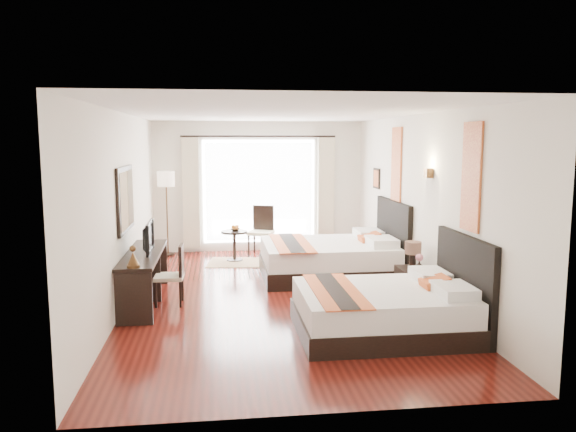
{
  "coord_description": "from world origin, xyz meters",
  "views": [
    {
      "loc": [
        -0.87,
        -8.35,
        2.4
      ],
      "look_at": [
        0.19,
        0.15,
        1.24
      ],
      "focal_mm": 35.0,
      "sensor_mm": 36.0,
      "label": 1
    }
  ],
  "objects": [
    {
      "name": "window_chair",
      "position": [
        0.0,
        3.23,
        0.31
      ],
      "size": [
        0.62,
        0.62,
        1.03
      ],
      "rotation": [
        0.0,
        0.0,
        -1.93
      ],
      "color": "#B4AB8B",
      "rests_on": "floor"
    },
    {
      "name": "desk_chair",
      "position": [
        -1.59,
        -0.17,
        0.27
      ],
      "size": [
        0.42,
        0.42,
        0.89
      ],
      "rotation": [
        0.0,
        0.0,
        3.11
      ],
      "color": "#B4AB8B",
      "rests_on": "floor"
    },
    {
      "name": "wall_entry",
      "position": [
        0.0,
        -3.75,
        1.4
      ],
      "size": [
        4.5,
        0.01,
        2.8
      ],
      "primitive_type": "cube",
      "color": "silver",
      "rests_on": "floor"
    },
    {
      "name": "sheer_curtain",
      "position": [
        0.0,
        3.67,
        1.3
      ],
      "size": [
        2.3,
        0.02,
        2.1
      ],
      "primitive_type": "cube",
      "color": "white",
      "rests_on": "wall_window"
    },
    {
      "name": "wall_sconce",
      "position": [
        2.19,
        -0.44,
        1.92
      ],
      "size": [
        0.1,
        0.14,
        0.14
      ],
      "primitive_type": "cube",
      "color": "#422D17",
      "rests_on": "wall_headboard"
    },
    {
      "name": "bronze_figurine",
      "position": [
        -1.99,
        -1.01,
        0.88
      ],
      "size": [
        0.22,
        0.22,
        0.26
      ],
      "primitive_type": null,
      "rotation": [
        0.0,
        0.0,
        -0.36
      ],
      "color": "#422D17",
      "rests_on": "console_desk"
    },
    {
      "name": "table_lamp",
      "position": [
        2.02,
        -0.37,
        0.77
      ],
      "size": [
        0.25,
        0.25,
        0.39
      ],
      "color": "black",
      "rests_on": "nightstand"
    },
    {
      "name": "fruit_bowl",
      "position": [
        -0.55,
        2.72,
        0.63
      ],
      "size": [
        0.23,
        0.23,
        0.05
      ],
      "primitive_type": "imported",
      "rotation": [
        0.0,
        0.0,
        -0.23
      ],
      "color": "#482A19",
      "rests_on": "side_table"
    },
    {
      "name": "mirror_glass",
      "position": [
        -2.19,
        -0.01,
        1.55
      ],
      "size": [
        0.01,
        1.12,
        0.82
      ],
      "primitive_type": "cube",
      "color": "white",
      "rests_on": "mirror_frame"
    },
    {
      "name": "ceiling",
      "position": [
        0.0,
        0.0,
        2.79
      ],
      "size": [
        4.5,
        7.5,
        0.02
      ],
      "primitive_type": "cube",
      "color": "white",
      "rests_on": "wall_headboard"
    },
    {
      "name": "floor",
      "position": [
        0.0,
        0.0,
        -0.01
      ],
      "size": [
        4.5,
        7.5,
        0.01
      ],
      "primitive_type": "cube",
      "color": "#3E100B",
      "rests_on": "ground"
    },
    {
      "name": "floor_lamp",
      "position": [
        -1.94,
        3.45,
        1.49
      ],
      "size": [
        0.35,
        0.35,
        1.76
      ],
      "color": "black",
      "rests_on": "floor"
    },
    {
      "name": "mirror_frame",
      "position": [
        -2.22,
        -0.01,
        1.55
      ],
      "size": [
        0.04,
        1.25,
        0.95
      ],
      "primitive_type": "cube",
      "color": "black",
      "rests_on": "wall_desk"
    },
    {
      "name": "console_desk",
      "position": [
        -1.99,
        -0.01,
        0.38
      ],
      "size": [
        0.5,
        2.2,
        0.76
      ],
      "primitive_type": "cube",
      "color": "black",
      "rests_on": "floor"
    },
    {
      "name": "nightstand",
      "position": [
        2.0,
        -0.44,
        0.25
      ],
      "size": [
        0.42,
        0.52,
        0.5
      ],
      "primitive_type": "cube",
      "color": "black",
      "rests_on": "floor"
    },
    {
      "name": "bed_near",
      "position": [
        1.22,
        -1.77,
        0.32
      ],
      "size": [
        2.16,
        1.69,
        1.22
      ],
      "color": "black",
      "rests_on": "floor"
    },
    {
      "name": "vase",
      "position": [
        2.02,
        -0.63,
        0.57
      ],
      "size": [
        0.15,
        0.15,
        0.14
      ],
      "primitive_type": "imported",
      "rotation": [
        0.0,
        0.0,
        -0.09
      ],
      "color": "black",
      "rests_on": "nightstand"
    },
    {
      "name": "jute_rug",
      "position": [
        -0.4,
        2.5,
        0.01
      ],
      "size": [
        1.49,
        1.11,
        0.01
      ],
      "primitive_type": "cube",
      "rotation": [
        0.0,
        0.0,
        -0.14
      ],
      "color": "tan",
      "rests_on": "floor"
    },
    {
      "name": "art_panel_near",
      "position": [
        2.23,
        -1.77,
        1.95
      ],
      "size": [
        0.03,
        0.5,
        1.35
      ],
      "primitive_type": "cube",
      "color": "maroon",
      "rests_on": "wall_headboard"
    },
    {
      "name": "art_panel_far",
      "position": [
        2.23,
        1.18,
        1.95
      ],
      "size": [
        0.03,
        0.5,
        1.35
      ],
      "primitive_type": "cube",
      "color": "maroon",
      "rests_on": "wall_headboard"
    },
    {
      "name": "wall_headboard",
      "position": [
        2.25,
        0.0,
        1.4
      ],
      "size": [
        0.01,
        7.5,
        2.8
      ],
      "primitive_type": "cube",
      "color": "silver",
      "rests_on": "floor"
    },
    {
      "name": "drape_left",
      "position": [
        -1.45,
        3.63,
        1.28
      ],
      "size": [
        0.35,
        0.14,
        2.35
      ],
      "primitive_type": "cube",
      "color": "#C0B595",
      "rests_on": "floor"
    },
    {
      "name": "wall_desk",
      "position": [
        -2.25,
        0.0,
        1.4
      ],
      "size": [
        0.01,
        7.5,
        2.8
      ],
      "primitive_type": "cube",
      "color": "silver",
      "rests_on": "floor"
    },
    {
      "name": "bed_far",
      "position": [
        1.13,
        1.18,
        0.34
      ],
      "size": [
        2.37,
        1.85,
        1.34
      ],
      "color": "black",
      "rests_on": "floor"
    },
    {
      "name": "television",
      "position": [
        -1.97,
        -0.01,
        0.98
      ],
      "size": [
        0.12,
        0.79,
        0.46
      ],
      "primitive_type": "imported",
      "rotation": [
        0.0,
        0.0,
        1.59
      ],
      "color": "black",
      "rests_on": "console_desk"
    },
    {
      "name": "wall_window",
      "position": [
        0.0,
        3.75,
        1.4
      ],
      "size": [
        4.5,
        0.01,
        2.8
      ],
      "primitive_type": "cube",
      "color": "silver",
      "rests_on": "floor"
    },
    {
      "name": "window_glass",
      "position": [
        0.0,
        3.73,
        1.3
      ],
      "size": [
        2.4,
        0.02,
        2.2
      ],
      "primitive_type": "cube",
      "color": "white",
      "rests_on": "wall_window"
    },
    {
      "name": "drape_right",
      "position": [
        1.45,
        3.63,
        1.28
      ],
      "size": [
        0.35,
        0.14,
        2.35
      ],
      "primitive_type": "cube",
      "color": "#C0B595",
      "rests_on": "floor"
    },
    {
      "name": "side_table",
      "position": [
        -0.57,
        2.71,
        0.3
      ],
      "size": [
        0.53,
        0.53,
        0.61
      ],
      "primitive_type": "cylinder",
      "color": "black",
      "rests_on": "floor"
    }
  ]
}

